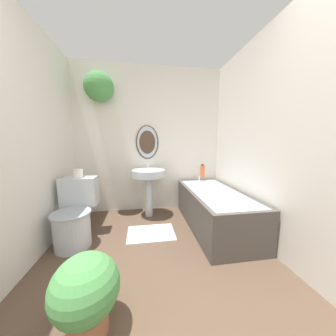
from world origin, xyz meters
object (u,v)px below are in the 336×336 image
at_px(shampoo_bottle, 202,171).
at_px(potted_plant, 86,291).
at_px(bathtub, 214,208).
at_px(pedestal_sink, 149,179).
at_px(toilet_paper_roll, 78,174).
at_px(toilet, 75,215).

xyz_separation_m(shampoo_bottle, potted_plant, (-1.37, -1.77, -0.40)).
distance_m(shampoo_bottle, potted_plant, 2.27).
relative_size(bathtub, potted_plant, 2.87).
distance_m(pedestal_sink, bathtub, 1.06).
height_order(potted_plant, toilet_paper_roll, toilet_paper_roll).
bearing_deg(potted_plant, shampoo_bottle, 52.38).
bearing_deg(shampoo_bottle, toilet, -158.36).
xyz_separation_m(bathtub, shampoo_bottle, (0.04, 0.62, 0.42)).
height_order(bathtub, shampoo_bottle, shampoo_bottle).
relative_size(potted_plant, toilet_paper_roll, 4.66).
relative_size(pedestal_sink, toilet_paper_roll, 7.71).
height_order(toilet, toilet_paper_roll, toilet_paper_roll).
bearing_deg(pedestal_sink, toilet_paper_roll, -155.73).
xyz_separation_m(toilet, toilet_paper_roll, (-0.00, 0.19, 0.46)).
height_order(shampoo_bottle, potted_plant, shampoo_bottle).
bearing_deg(toilet_paper_roll, pedestal_sink, 24.27).
relative_size(toilet, shampoo_bottle, 3.36).
bearing_deg(toilet, potted_plant, -67.36).
relative_size(pedestal_sink, shampoo_bottle, 3.87).
xyz_separation_m(pedestal_sink, toilet_paper_roll, (-0.88, -0.40, 0.19)).
bearing_deg(shampoo_bottle, toilet_paper_roll, -163.85).
distance_m(bathtub, toilet_paper_roll, 1.84).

